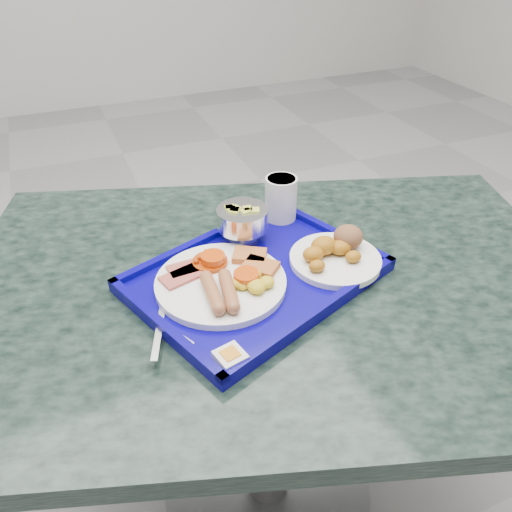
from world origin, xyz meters
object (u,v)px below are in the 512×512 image
Objects in this scene: table at (271,349)px; bread_plate at (336,252)px; main_plate at (225,280)px; juice_cup at (281,197)px; fruit_bowl at (242,219)px; tray at (256,276)px.

table is 7.78× the size of bread_plate.
bread_plate is (0.22, -0.01, 0.01)m from main_plate.
table is 0.25m from bread_plate.
bread_plate is 0.19m from juice_cup.
juice_cup reaches higher than fruit_bowl.
bread_plate is (0.16, -0.02, 0.02)m from tray.
table is 0.20m from tray.
fruit_bowl reaches higher than bread_plate.
table is at bearing -85.57° from fruit_bowl.
bread_plate is at bearing -4.46° from table.
bread_plate is at bearing -6.68° from tray.
main_plate is 0.26m from juice_cup.
juice_cup is (0.11, 0.05, 0.00)m from fruit_bowl.
main_plate is 0.16m from fruit_bowl.
table is at bearing 175.54° from bread_plate.
bread_plate reaches higher than tray.
juice_cup reaches higher than bread_plate.
fruit_bowl reaches higher than tray.
table is 2.62× the size of tray.
juice_cup is (-0.03, 0.18, 0.03)m from bread_plate.
fruit_bowl is (0.09, 0.13, 0.03)m from main_plate.
bread_plate is (0.13, -0.01, 0.22)m from table.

